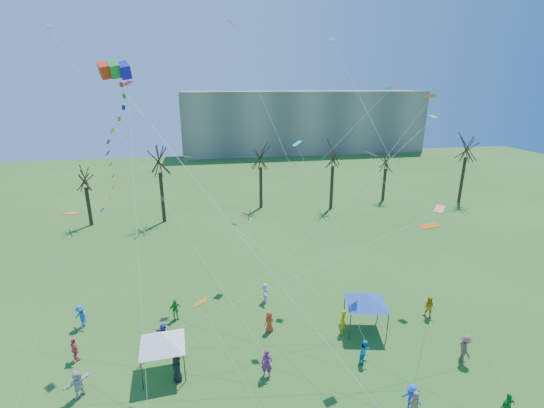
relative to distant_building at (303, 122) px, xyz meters
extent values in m
cube|color=gray|center=(0.00, 0.00, 0.00)|extent=(60.00, 14.00, 15.00)
cylinder|color=black|center=(-39.54, -47.59, -5.08)|extent=(0.44, 0.44, 4.84)
cylinder|color=black|center=(-30.68, -47.96, -4.29)|extent=(0.44, 0.44, 6.41)
cylinder|color=black|center=(-17.67, -44.50, -4.59)|extent=(0.44, 0.44, 5.82)
cylinder|color=black|center=(-8.06, -46.69, -4.44)|extent=(0.44, 0.44, 6.12)
cylinder|color=black|center=(0.97, -44.29, -5.09)|extent=(0.44, 0.44, 4.82)
cylinder|color=black|center=(11.71, -47.15, -4.14)|extent=(0.44, 0.44, 6.71)
cube|color=red|center=(-30.16, -72.84, 10.02)|extent=(0.78, 1.14, 1.02)
cube|color=#139334|center=(-29.66, -72.84, 10.02)|extent=(0.78, 1.14, 1.02)
cube|color=#1B0FC0|center=(-29.16, -72.84, 10.02)|extent=(0.78, 1.14, 1.02)
cylinder|color=white|center=(-23.36, -78.81, 1.96)|extent=(0.02, 0.02, 22.71)
cylinder|color=#3F3F44|center=(-29.44, -76.45, -6.54)|extent=(0.07, 0.07, 1.93)
cylinder|color=#3F3F44|center=(-27.06, -76.28, -6.54)|extent=(0.07, 0.07, 1.93)
cylinder|color=#3F3F44|center=(-29.61, -74.07, -6.54)|extent=(0.07, 0.07, 1.93)
cylinder|color=#3F3F44|center=(-27.23, -73.90, -6.54)|extent=(0.07, 0.07, 1.93)
pyramid|color=white|center=(-28.34, -75.17, -5.16)|extent=(3.67, 3.67, 0.83)
cylinder|color=#3F3F44|center=(-16.09, -74.33, -6.48)|extent=(0.08, 0.08, 2.05)
cylinder|color=#3F3F44|center=(-13.61, -74.87, -6.48)|extent=(0.08, 0.08, 2.05)
cylinder|color=#3F3F44|center=(-15.55, -71.85, -6.48)|extent=(0.08, 0.08, 2.05)
cylinder|color=#3F3F44|center=(-13.07, -72.39, -6.48)|extent=(0.08, 0.08, 2.05)
pyramid|color=blue|center=(-14.58, -73.36, -5.02)|extent=(3.81, 3.81, 0.88)
imported|color=blue|center=(-15.01, -80.52, -6.70)|extent=(1.16, 1.16, 1.61)
imported|color=green|center=(-10.35, -81.89, -6.72)|extent=(0.96, 0.50, 1.56)
imported|color=silver|center=(-32.91, -76.31, -6.64)|extent=(1.47, 1.49, 1.71)
imported|color=black|center=(-27.52, -76.06, -6.65)|extent=(0.73, 0.94, 1.69)
imported|color=#872171|center=(-22.25, -76.72, -6.58)|extent=(0.79, 0.66, 1.85)
imported|color=#0E91C5|center=(-16.00, -76.66, -6.68)|extent=(1.00, 0.95, 1.63)
imported|color=brown|center=(-9.72, -77.62, -6.57)|extent=(0.97, 1.34, 1.86)
imported|color=#EB4E64|center=(-33.97, -73.19, -6.68)|extent=(0.93, 0.99, 1.64)
imported|color=#5B56BA|center=(-28.59, -72.46, -6.72)|extent=(1.48, 1.10, 1.55)
imported|color=red|center=(-21.36, -72.44, -6.72)|extent=(0.91, 0.81, 1.57)
imported|color=#F7AC0D|center=(-16.32, -73.55, -6.59)|extent=(0.70, 0.79, 1.82)
imported|color=gold|center=(-9.25, -72.95, -6.64)|extent=(1.05, 1.05, 1.72)
imported|color=blue|center=(-34.61, -69.54, -6.63)|extent=(1.28, 1.19, 1.74)
imported|color=green|center=(-28.01, -69.79, -6.67)|extent=(1.06, 0.77, 1.66)
imported|color=white|center=(-20.98, -68.55, -6.70)|extent=(0.81, 1.55, 1.60)
imported|color=#8F674E|center=(-15.21, -81.08, -6.61)|extent=(0.70, 0.51, 1.77)
cube|color=#FF640D|center=(-32.28, -74.70, 2.84)|extent=(0.86, 0.96, 0.20)
cylinder|color=white|center=(-33.37, -78.13, -1.68)|extent=(0.01, 0.01, 11.24)
cube|color=#EA2784|center=(-29.85, -68.32, 9.36)|extent=(0.80, 0.77, 0.31)
cylinder|color=white|center=(-29.12, -74.79, 1.58)|extent=(0.01, 0.01, 19.98)
cube|color=orange|center=(-25.79, -79.22, -0.42)|extent=(0.82, 0.78, 0.45)
cylinder|color=white|center=(-24.24, -80.69, -3.31)|extent=(0.01, 0.01, 6.86)
cube|color=#1CD4BD|center=(-18.97, -69.98, 5.45)|extent=(0.64, 0.57, 0.34)
cylinder|color=white|center=(-16.99, -75.25, -0.37)|extent=(0.01, 0.01, 15.92)
cube|color=blue|center=(-14.45, -62.93, 12.78)|extent=(0.81, 0.86, 0.33)
cylinder|color=white|center=(-12.40, -72.41, 3.29)|extent=(0.01, 0.01, 26.86)
cube|color=red|center=(-11.34, -75.41, 2.07)|extent=(0.81, 0.79, 0.33)
cylinder|color=white|center=(-22.12, -75.86, -2.06)|extent=(0.01, 0.01, 22.98)
cube|color=#69DF34|center=(-7.18, -67.14, 6.83)|extent=(0.66, 0.77, 0.20)
cylinder|color=white|center=(-17.35, -71.60, 0.32)|extent=(0.01, 0.01, 25.55)
cube|color=#A62F96|center=(-36.32, -61.14, 13.53)|extent=(0.74, 0.76, 0.32)
cylinder|color=white|center=(-29.29, -68.93, 3.67)|extent=(0.01, 0.01, 28.54)
cube|color=#F6B20C|center=(-22.48, -60.63, 14.17)|extent=(0.62, 0.55, 0.37)
cylinder|color=white|center=(-19.24, -68.64, 3.98)|extent=(0.01, 0.01, 26.41)
cube|color=#ED27B2|center=(-15.35, -73.90, 5.32)|extent=(0.75, 0.64, 0.31)
cylinder|color=white|center=(-12.53, -75.76, -0.44)|extent=(0.01, 0.01, 13.01)
cube|color=#DBED18|center=(-26.26, -72.69, 5.29)|extent=(0.76, 0.78, 0.19)
cylinder|color=white|center=(-30.12, -72.94, -0.45)|extent=(0.01, 0.01, 13.52)
cube|color=#1CD4C0|center=(-11.60, -67.93, 9.00)|extent=(0.74, 0.84, 0.18)
cylinder|color=white|center=(-20.10, -70.20, 1.40)|extent=(0.01, 0.01, 22.98)
cube|color=#E34A1C|center=(-13.04, -75.69, 8.71)|extent=(0.82, 0.87, 0.20)
cylinder|color=white|center=(-17.20, -74.06, 1.26)|extent=(0.01, 0.01, 17.04)
cube|color=#B636BD|center=(-23.12, -64.93, -2.03)|extent=(0.82, 0.84, 0.43)
cylinder|color=white|center=(-19.72, -69.24, -4.12)|extent=(0.01, 0.01, 11.61)
cube|color=#E4530C|center=(-15.05, -80.10, 3.00)|extent=(0.91, 0.78, 0.20)
cylinder|color=white|center=(-12.15, -76.53, -1.60)|extent=(0.01, 0.01, 12.74)
camera|label=1|loc=(-25.27, -95.05, 9.37)|focal=25.00mm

